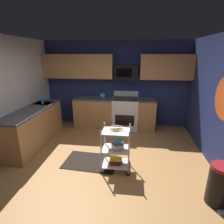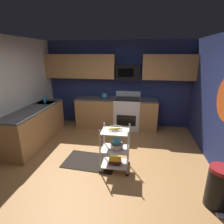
{
  "view_description": "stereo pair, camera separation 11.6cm",
  "coord_description": "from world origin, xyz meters",
  "px_view_note": "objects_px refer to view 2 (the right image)",
  "views": [
    {
      "loc": [
        0.57,
        -3.16,
        2.2
      ],
      "look_at": [
        0.13,
        0.38,
        1.05
      ],
      "focal_mm": 28.82,
      "sensor_mm": 36.0,
      "label": 1
    },
    {
      "loc": [
        0.68,
        -3.15,
        2.2
      ],
      "look_at": [
        0.13,
        0.38,
        1.05
      ],
      "focal_mm": 28.82,
      "sensor_mm": 36.0,
      "label": 2
    }
  ],
  "objects_px": {
    "mixing_bowl_small": "(117,141)",
    "kettle": "(105,96)",
    "oven_range": "(127,113)",
    "rolling_cart": "(115,149)",
    "trash_can": "(219,187)",
    "book_stack": "(115,161)",
    "microwave": "(128,72)",
    "mixing_bowl_large": "(117,146)",
    "dish_soap_bottle": "(45,99)",
    "fruit_bowl": "(115,129)"
  },
  "relations": [
    {
      "from": "kettle",
      "to": "trash_can",
      "type": "distance_m",
      "value": 3.7
    },
    {
      "from": "oven_range",
      "to": "book_stack",
      "type": "relative_size",
      "value": 4.43
    },
    {
      "from": "dish_soap_bottle",
      "to": "mixing_bowl_large",
      "type": "bearing_deg",
      "value": -32.14
    },
    {
      "from": "book_stack",
      "to": "trash_can",
      "type": "bearing_deg",
      "value": -22.3
    },
    {
      "from": "rolling_cart",
      "to": "trash_can",
      "type": "distance_m",
      "value": 1.77
    },
    {
      "from": "mixing_bowl_small",
      "to": "book_stack",
      "type": "relative_size",
      "value": 0.73
    },
    {
      "from": "mixing_bowl_large",
      "to": "dish_soap_bottle",
      "type": "xyz_separation_m",
      "value": [
        -2.17,
        1.36,
        0.5
      ]
    },
    {
      "from": "oven_range",
      "to": "rolling_cart",
      "type": "distance_m",
      "value": 2.19
    },
    {
      "from": "rolling_cart",
      "to": "dish_soap_bottle",
      "type": "height_order",
      "value": "dish_soap_bottle"
    },
    {
      "from": "fruit_bowl",
      "to": "kettle",
      "type": "distance_m",
      "value": 2.27
    },
    {
      "from": "rolling_cart",
      "to": "fruit_bowl",
      "type": "xyz_separation_m",
      "value": [
        -0.0,
        0.0,
        0.42
      ]
    },
    {
      "from": "rolling_cart",
      "to": "dish_soap_bottle",
      "type": "relative_size",
      "value": 4.57
    },
    {
      "from": "kettle",
      "to": "trash_can",
      "type": "xyz_separation_m",
      "value": [
        2.27,
        -2.85,
        -0.67
      ]
    },
    {
      "from": "mixing_bowl_large",
      "to": "trash_can",
      "type": "relative_size",
      "value": 0.38
    },
    {
      "from": "rolling_cart",
      "to": "trash_can",
      "type": "bearing_deg",
      "value": -22.3
    },
    {
      "from": "rolling_cart",
      "to": "mixing_bowl_small",
      "type": "xyz_separation_m",
      "value": [
        0.03,
        -0.01,
        0.17
      ]
    },
    {
      "from": "microwave",
      "to": "kettle",
      "type": "relative_size",
      "value": 2.65
    },
    {
      "from": "microwave",
      "to": "mixing_bowl_large",
      "type": "distance_m",
      "value": 2.58
    },
    {
      "from": "microwave",
      "to": "mixing_bowl_small",
      "type": "bearing_deg",
      "value": -90.92
    },
    {
      "from": "rolling_cart",
      "to": "kettle",
      "type": "bearing_deg",
      "value": 106.12
    },
    {
      "from": "fruit_bowl",
      "to": "mixing_bowl_large",
      "type": "xyz_separation_m",
      "value": [
        0.03,
        -0.0,
        -0.36
      ]
    },
    {
      "from": "mixing_bowl_small",
      "to": "book_stack",
      "type": "bearing_deg",
      "value": 169.18
    },
    {
      "from": "kettle",
      "to": "oven_range",
      "type": "bearing_deg",
      "value": 0.32
    },
    {
      "from": "rolling_cart",
      "to": "fruit_bowl",
      "type": "height_order",
      "value": "rolling_cart"
    },
    {
      "from": "microwave",
      "to": "mixing_bowl_large",
      "type": "height_order",
      "value": "microwave"
    },
    {
      "from": "rolling_cart",
      "to": "oven_range",
      "type": "bearing_deg",
      "value": 88.22
    },
    {
      "from": "fruit_bowl",
      "to": "dish_soap_bottle",
      "type": "distance_m",
      "value": 2.54
    },
    {
      "from": "kettle",
      "to": "trash_can",
      "type": "height_order",
      "value": "kettle"
    },
    {
      "from": "mixing_bowl_large",
      "to": "trash_can",
      "type": "xyz_separation_m",
      "value": [
        1.6,
        -0.67,
        -0.19
      ]
    },
    {
      "from": "rolling_cart",
      "to": "fruit_bowl",
      "type": "bearing_deg",
      "value": 165.96
    },
    {
      "from": "oven_range",
      "to": "fruit_bowl",
      "type": "relative_size",
      "value": 4.04
    },
    {
      "from": "rolling_cart",
      "to": "book_stack",
      "type": "bearing_deg",
      "value": 172.87
    },
    {
      "from": "microwave",
      "to": "dish_soap_bottle",
      "type": "distance_m",
      "value": 2.49
    },
    {
      "from": "mixing_bowl_small",
      "to": "trash_can",
      "type": "xyz_separation_m",
      "value": [
        1.61,
        -0.67,
        -0.29
      ]
    },
    {
      "from": "rolling_cart",
      "to": "trash_can",
      "type": "relative_size",
      "value": 1.39
    },
    {
      "from": "mixing_bowl_large",
      "to": "dish_soap_bottle",
      "type": "bearing_deg",
      "value": 147.86
    },
    {
      "from": "microwave",
      "to": "trash_can",
      "type": "distance_m",
      "value": 3.62
    },
    {
      "from": "oven_range",
      "to": "mixing_bowl_small",
      "type": "distance_m",
      "value": 2.2
    },
    {
      "from": "mixing_bowl_large",
      "to": "microwave",
      "type": "bearing_deg",
      "value": 89.15
    },
    {
      "from": "mixing_bowl_small",
      "to": "kettle",
      "type": "bearing_deg",
      "value": 106.82
    },
    {
      "from": "mixing_bowl_large",
      "to": "mixing_bowl_small",
      "type": "distance_m",
      "value": 0.1
    },
    {
      "from": "oven_range",
      "to": "mixing_bowl_large",
      "type": "relative_size",
      "value": 4.37
    },
    {
      "from": "mixing_bowl_large",
      "to": "mixing_bowl_small",
      "type": "xyz_separation_m",
      "value": [
        -0.0,
        -0.01,
        0.1
      ]
    },
    {
      "from": "rolling_cart",
      "to": "mixing_bowl_large",
      "type": "height_order",
      "value": "rolling_cart"
    },
    {
      "from": "microwave",
      "to": "fruit_bowl",
      "type": "distance_m",
      "value": 2.43
    },
    {
      "from": "kettle",
      "to": "fruit_bowl",
      "type": "bearing_deg",
      "value": -73.88
    },
    {
      "from": "microwave",
      "to": "mixing_bowl_small",
      "type": "relative_size",
      "value": 3.85
    },
    {
      "from": "rolling_cart",
      "to": "book_stack",
      "type": "distance_m",
      "value": 0.27
    },
    {
      "from": "mixing_bowl_small",
      "to": "dish_soap_bottle",
      "type": "bearing_deg",
      "value": 147.71
    },
    {
      "from": "mixing_bowl_large",
      "to": "oven_range",
      "type": "bearing_deg",
      "value": 89.09
    }
  ]
}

